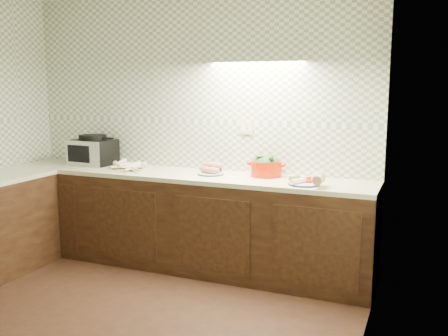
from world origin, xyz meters
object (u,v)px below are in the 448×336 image
at_px(veg_plate, 311,180).
at_px(onion_bowl, 215,169).
at_px(toaster_oven, 93,151).
at_px(sweet_potato_plate, 211,170).
at_px(dutch_oven, 266,166).
at_px(parsnip_pile, 126,167).

bearing_deg(veg_plate, onion_bowl, 165.12).
height_order(toaster_oven, veg_plate, toaster_oven).
xyz_separation_m(toaster_oven, sweet_potato_plate, (1.37, -0.07, -0.10)).
bearing_deg(toaster_oven, dutch_oven, 4.51).
bearing_deg(sweet_potato_plate, parsnip_pile, -172.42).
height_order(toaster_oven, sweet_potato_plate, toaster_oven).
bearing_deg(dutch_oven, veg_plate, -29.13).
distance_m(onion_bowl, dutch_oven, 0.51).
height_order(parsnip_pile, onion_bowl, onion_bowl).
height_order(parsnip_pile, dutch_oven, dutch_oven).
bearing_deg(veg_plate, sweet_potato_plate, 171.37).
bearing_deg(onion_bowl, sweet_potato_plate, -83.64).
height_order(parsnip_pile, sweet_potato_plate, sweet_potato_plate).
relative_size(toaster_oven, veg_plate, 1.32).
relative_size(sweet_potato_plate, dutch_oven, 0.72).
relative_size(dutch_oven, veg_plate, 1.01).
xyz_separation_m(sweet_potato_plate, dutch_oven, (0.49, 0.11, 0.05)).
distance_m(parsnip_pile, dutch_oven, 1.36).
distance_m(toaster_oven, veg_plate, 2.34).
bearing_deg(parsnip_pile, dutch_oven, 9.52).
height_order(sweet_potato_plate, dutch_oven, dutch_oven).
distance_m(parsnip_pile, sweet_potato_plate, 0.85).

